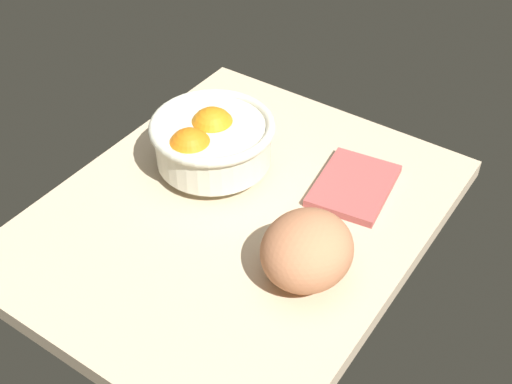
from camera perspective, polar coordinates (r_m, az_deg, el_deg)
ground_plane at (r=105.10cm, az=-1.73°, el=-2.21°), size 66.87×54.62×3.00cm
fruit_bowl at (r=108.34cm, az=-3.86°, el=4.44°), size 20.35×20.35×10.66cm
bread_loaf at (r=91.58cm, az=4.37°, el=-4.94°), size 14.76×13.51×9.75cm
napkin_folded at (r=108.64cm, az=8.34°, el=0.55°), size 16.57×13.32×1.32cm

